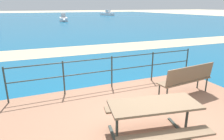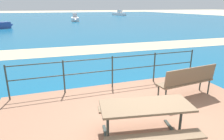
{
  "view_description": "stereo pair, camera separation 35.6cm",
  "coord_description": "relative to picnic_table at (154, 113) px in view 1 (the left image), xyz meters",
  "views": [
    {
      "loc": [
        -2.27,
        -3.12,
        2.5
      ],
      "look_at": [
        -0.1,
        2.11,
        0.7
      ],
      "focal_mm": 32.31,
      "sensor_mm": 36.0,
      "label": 1
    },
    {
      "loc": [
        -1.93,
        -3.24,
        2.5
      ],
      "look_at": [
        -0.1,
        2.11,
        0.7
      ],
      "focal_mm": 32.31,
      "sensor_mm": 36.0,
      "label": 2
    }
  ],
  "objects": [
    {
      "name": "ground_plane",
      "position": [
        0.33,
        0.42,
        -0.65
      ],
      "size": [
        240.0,
        240.0,
        0.0
      ],
      "primitive_type": "plane",
      "color": "beige"
    },
    {
      "name": "picnic_table",
      "position": [
        0.0,
        0.0,
        0.0
      ],
      "size": [
        1.81,
        1.55,
        0.78
      ],
      "rotation": [
        0.0,
        0.0,
        -0.18
      ],
      "color": "#7A6047",
      "rests_on": "patio_paving"
    },
    {
      "name": "boat_near",
      "position": [
        19.06,
        51.55,
        -0.19
      ],
      "size": [
        2.56,
        5.62,
        1.43
      ],
      "rotation": [
        0.0,
        0.0,
        1.84
      ],
      "color": "silver",
      "rests_on": "sea_water"
    },
    {
      "name": "boat_far",
      "position": [
        4.03,
        33.63,
        -0.22
      ],
      "size": [
        1.78,
        5.06,
        1.33
      ],
      "rotation": [
        0.0,
        0.0,
        4.59
      ],
      "color": "silver",
      "rests_on": "sea_water"
    },
    {
      "name": "park_bench",
      "position": [
        2.0,
        1.35,
        -0.05
      ],
      "size": [
        1.74,
        0.59,
        0.91
      ],
      "rotation": [
        0.0,
        0.0,
        3.24
      ],
      "color": "#7A6047",
      "rests_on": "patio_paving"
    },
    {
      "name": "patio_paving",
      "position": [
        0.33,
        0.42,
        -0.62
      ],
      "size": [
        6.4,
        5.2,
        0.06
      ],
      "primitive_type": "cube",
      "color": "#996B51",
      "rests_on": "ground"
    },
    {
      "name": "beach_strip",
      "position": [
        0.33,
        8.88,
        -0.65
      ],
      "size": [
        54.05,
        3.97,
        0.01
      ],
      "primitive_type": "cube",
      "rotation": [
        0.0,
        0.0,
        -0.03
      ],
      "color": "tan",
      "rests_on": "ground"
    },
    {
      "name": "railing_fence",
      "position": [
        0.33,
        2.79,
        0.04
      ],
      "size": [
        5.94,
        0.04,
        0.99
      ],
      "color": "#2D3833",
      "rests_on": "patio_paving"
    },
    {
      "name": "sea_water",
      "position": [
        0.33,
        40.42,
        -0.65
      ],
      "size": [
        90.0,
        90.0,
        0.01
      ],
      "primitive_type": "cube",
      "color": "#145B84",
      "rests_on": "ground"
    }
  ]
}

